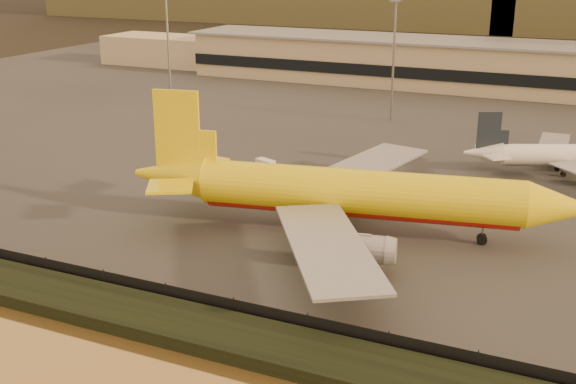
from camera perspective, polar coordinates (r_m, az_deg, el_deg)
name	(u,v)px	position (r m, az deg, el deg)	size (l,w,h in m)	color
ground	(272,268)	(84.74, -1.24, -6.03)	(900.00, 900.00, 0.00)	black
embankment	(196,328)	(71.17, -7.31, -10.64)	(320.00, 7.00, 1.40)	black
tarmac	(452,111)	(171.38, 12.80, 6.23)	(320.00, 220.00, 0.20)	#2D2D2D
perimeter_fence	(216,305)	(73.88, -5.69, -8.89)	(300.00, 0.05, 2.20)	black
terminal_building	(425,63)	(202.83, 10.75, 9.98)	(202.00, 25.00, 12.60)	tan
apron_light_masts	(513,58)	(146.83, 17.33, 10.06)	(152.20, 12.20, 25.40)	slate
dhl_cargo_jet	(351,194)	(93.07, 4.96, -0.16)	(59.35, 57.30, 17.80)	yellow
white_narrowbody_jet	(574,156)	(127.41, 21.64, 2.69)	(34.36, 32.47, 10.39)	silver
gse_vehicle_yellow	(400,204)	(103.21, 8.83, -0.95)	(4.47, 2.01, 2.01)	yellow
gse_vehicle_white	(265,164)	(122.07, -1.80, 2.23)	(3.50, 1.58, 1.58)	silver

